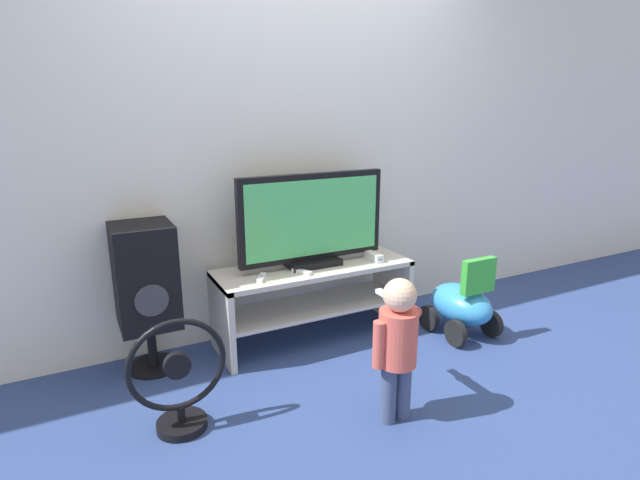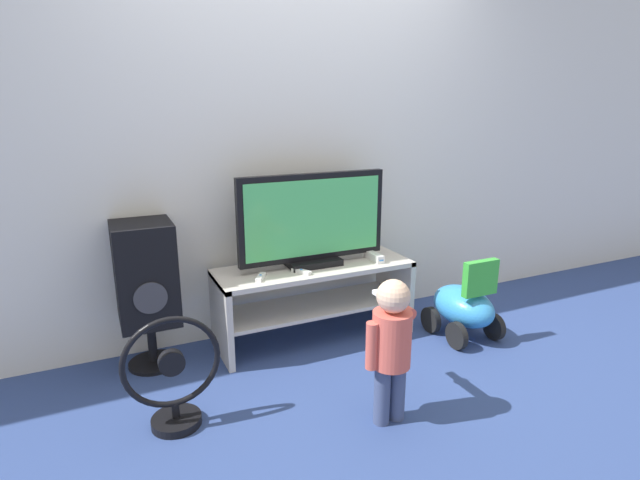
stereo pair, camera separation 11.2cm
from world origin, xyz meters
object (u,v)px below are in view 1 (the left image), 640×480
Objects in this scene: television at (312,221)px; ride_on_toy at (462,304)px; remote_secondary at (302,272)px; child at (397,338)px; speaker_tower at (146,279)px; floor_fan at (178,381)px; game_console at (373,256)px; remote_primary at (262,278)px.

television is 1.13m from ride_on_toy.
remote_secondary is 0.24× the size of ride_on_toy.
television is 1.73× the size of ride_on_toy.
child is 1.41m from speaker_tower.
floor_fan is at bearing -151.28° from remote_secondary.
television reaches higher than game_console.
television is at bearing 168.91° from game_console.
ride_on_toy is at bearing 5.15° from floor_fan.
ride_on_toy is at bearing -13.44° from remote_primary.
speaker_tower is at bearing 165.96° from ride_on_toy.
game_console is 1.43× the size of remote_secondary.
child reaches higher than ride_on_toy.
child is at bearing -116.35° from game_console.
remote_secondary is (0.25, -0.01, 0.00)m from remote_primary.
game_console is 1.49m from floor_fan.
game_console is 1.00m from child.
remote_secondary is 0.24× the size of floor_fan.
remote_primary is at bearing 38.52° from floor_fan.
ride_on_toy is (1.27, -0.30, -0.29)m from remote_primary.
ride_on_toy is (0.49, -0.33, -0.31)m from game_console.
television is 1.34× the size of child.
television is 1.73× the size of floor_fan.
game_console is (0.40, -0.08, -0.26)m from television.
remote_primary is (-0.78, -0.03, -0.01)m from game_console.
floor_fan is (0.02, -0.64, -0.30)m from speaker_tower.
remote_secondary is at bearing -11.44° from speaker_tower.
remote_primary is 0.23× the size of ride_on_toy.
remote_secondary is at bearing -137.82° from television.
floor_fan is (-0.97, -0.58, -0.53)m from television.
television is 0.48m from remote_primary.
speaker_tower is 1.97m from ride_on_toy.
floor_fan is (-1.37, -0.50, -0.27)m from game_console.
speaker_tower is 0.70m from floor_fan.
child reaches higher than remote_primary.
speaker_tower reaches higher than game_console.
remote_secondary is 0.86m from child.
ride_on_toy is (0.93, 0.56, -0.21)m from child.
remote_primary is at bearing -15.27° from speaker_tower.
ride_on_toy is (1.88, -0.47, -0.33)m from speaker_tower.
remote_secondary is 1.10m from ride_on_toy.
remote_secondary is at bearing 28.72° from floor_fan.
remote_primary is 0.18× the size of child.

